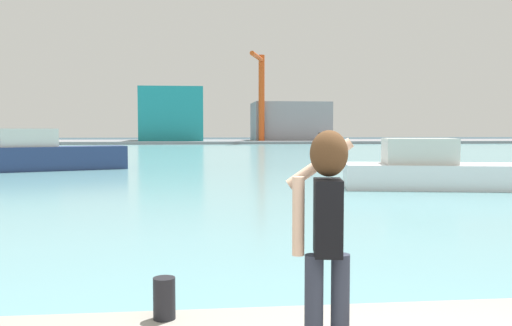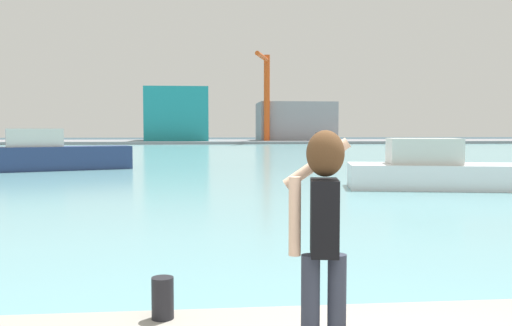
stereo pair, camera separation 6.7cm
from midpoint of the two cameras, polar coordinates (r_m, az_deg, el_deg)
name	(u,v)px [view 1 (the left image)]	position (r m, az deg, el deg)	size (l,w,h in m)	color
ground_plane	(211,153)	(53.31, -4.72, 1.02)	(220.00, 220.00, 0.00)	#334751
harbor_water	(211,152)	(55.30, -4.78, 1.12)	(140.00, 100.00, 0.02)	#6BA8B2
far_shore_dock	(205,142)	(95.27, -5.39, 2.23)	(140.00, 20.00, 0.45)	gray
person_photographer	(326,222)	(4.08, 6.88, -6.10)	(0.53, 0.56, 1.74)	#2D3342
harbor_bollard	(164,298)	(5.25, -9.93, -13.74)	(0.20, 0.20, 0.39)	black
boat_moored	(46,155)	(32.63, -21.09, 0.78)	(8.43, 4.68, 2.33)	navy
boat_moored_2	(438,171)	(22.25, 18.38, -0.77)	(7.85, 3.79, 1.94)	white
warehouse_left	(173,115)	(95.50, -8.72, 5.00)	(10.36, 13.82, 8.85)	teal
warehouse_right	(290,121)	(97.02, 3.54, 4.35)	(13.13, 9.86, 6.61)	gray
port_crane	(261,89)	(90.03, 0.46, 7.71)	(3.23, 8.48, 14.13)	#D84C19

